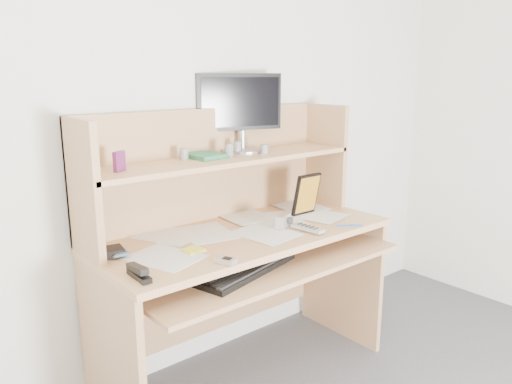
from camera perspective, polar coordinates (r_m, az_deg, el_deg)
back_wall at (r=2.47m, az=-5.93°, el=8.35°), size 3.60×0.04×2.50m
desk at (r=2.39m, az=-2.39°, el=-5.39°), size 1.40×0.70×1.30m
paper_clutter at (r=2.31m, az=-1.19°, el=-4.51°), size 1.32×0.54×0.01m
keyboard at (r=2.13m, az=-1.29°, el=-8.62°), size 0.54×0.30×0.03m
tv_remote at (r=2.33m, az=5.93°, el=-4.16°), size 0.07×0.17×0.02m
flip_phone at (r=1.94m, az=-3.47°, el=-7.70°), size 0.07×0.09×0.02m
stapler at (r=1.84m, az=-13.24°, el=-8.85°), size 0.04×0.14×0.04m
wallet at (r=2.09m, az=-16.45°, el=-6.59°), size 0.12×0.11×0.03m
sticky_note_pad at (r=2.08m, az=-7.20°, el=-6.61°), size 0.08×0.08×0.01m
digital_camera at (r=2.36m, az=3.14°, el=-3.32°), size 0.10×0.07×0.06m
game_case at (r=2.56m, az=5.78°, el=-0.26°), size 0.15×0.02×0.22m
blue_pen at (r=2.42m, az=10.64°, el=-3.75°), size 0.10×0.08×0.01m
card_box at (r=2.07m, az=-15.36°, el=3.39°), size 0.06×0.04×0.08m
shelf_book at (r=2.35m, az=-6.07°, el=4.20°), size 0.16×0.22×0.02m
chip_stack_a at (r=2.28m, az=-8.24°, el=4.28°), size 0.05×0.05×0.05m
chip_stack_b at (r=2.35m, az=-3.09°, el=4.79°), size 0.05×0.05×0.06m
chip_stack_c at (r=2.44m, az=0.95°, el=4.91°), size 0.04×0.04×0.05m
chip_stack_d at (r=2.44m, az=-2.13°, el=5.10°), size 0.04×0.04×0.06m
monitor at (r=2.51m, az=-1.84°, el=9.32°), size 0.43×0.22×0.38m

